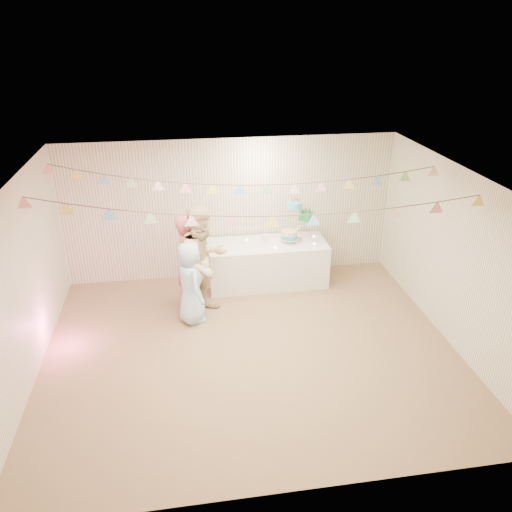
{
  "coord_description": "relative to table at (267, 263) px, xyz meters",
  "views": [
    {
      "loc": [
        -0.86,
        -6.02,
        4.45
      ],
      "look_at": [
        0.2,
        0.8,
        1.15
      ],
      "focal_mm": 35.0,
      "sensor_mm": 36.0,
      "label": 1
    }
  ],
  "objects": [
    {
      "name": "tealight_1",
      "position": [
        -0.35,
        0.18,
        0.41
      ],
      "size": [
        0.04,
        0.04,
        0.03
      ],
      "primitive_type": "cylinder",
      "color": "#FFD88C",
      "rests_on": "table"
    },
    {
      "name": "cake_bottom",
      "position": [
        0.4,
        -0.01,
        0.44
      ],
      "size": [
        0.31,
        0.31,
        0.15
      ],
      "primitive_type": null,
      "color": "#2993C1",
      "rests_on": "cake_stand"
    },
    {
      "name": "front_wall",
      "position": [
        -0.6,
        -4.52,
        0.9
      ],
      "size": [
        6.0,
        6.0,
        0.0
      ],
      "primitive_type": "plane",
      "color": "white",
      "rests_on": "ground"
    },
    {
      "name": "cake_stand",
      "position": [
        0.55,
        0.05,
        0.74
      ],
      "size": [
        0.69,
        0.41,
        0.77
      ],
      "primitive_type": null,
      "color": "silver",
      "rests_on": "table"
    },
    {
      "name": "ceiling",
      "position": [
        -0.6,
        -2.02,
        2.2
      ],
      "size": [
        6.0,
        6.0,
        0.0
      ],
      "primitive_type": "plane",
      "color": "silver",
      "rests_on": "ground"
    },
    {
      "name": "cake_top_tier",
      "position": [
        0.49,
        0.02,
        0.98
      ],
      "size": [
        0.25,
        0.25,
        0.19
      ],
      "primitive_type": null,
      "color": "#40ABCA",
      "rests_on": "cake_stand"
    },
    {
      "name": "tealight_2",
      "position": [
        0.1,
        -0.22,
        0.41
      ],
      "size": [
        0.04,
        0.04,
        0.03
      ],
      "primitive_type": "cylinder",
      "color": "#FFD88C",
      "rests_on": "table"
    },
    {
      "name": "posy",
      "position": [
        -0.04,
        0.05,
        0.43
      ],
      "size": [
        0.14,
        0.14,
        0.17
      ],
      "primitive_type": null,
      "color": "white",
      "rests_on": "table"
    },
    {
      "name": "back_wall",
      "position": [
        -0.6,
        0.48,
        0.9
      ],
      "size": [
        6.0,
        6.0,
        0.0
      ],
      "primitive_type": "plane",
      "color": "white",
      "rests_on": "ground"
    },
    {
      "name": "platter",
      "position": [
        -0.51,
        -0.05,
        0.36
      ],
      "size": [
        0.33,
        0.33,
        0.02
      ],
      "primitive_type": "cylinder",
      "color": "white",
      "rests_on": "table"
    },
    {
      "name": "person_adult_b",
      "position": [
        -1.19,
        -0.87,
        0.55
      ],
      "size": [
        1.17,
        1.12,
        1.9
      ],
      "primitive_type": "imported",
      "rotation": [
        0.0,
        0.0,
        0.63
      ],
      "color": "tan",
      "rests_on": "floor"
    },
    {
      "name": "person_adult_a",
      "position": [
        -1.42,
        -0.57,
        0.42
      ],
      "size": [
        0.43,
        0.62,
        1.64
      ],
      "primitive_type": "imported",
      "rotation": [
        0.0,
        0.0,
        1.51
      ],
      "color": "#C06465",
      "rests_on": "floor"
    },
    {
      "name": "floor",
      "position": [
        -0.6,
        -2.02,
        -0.4
      ],
      "size": [
        6.0,
        6.0,
        0.0
      ],
      "primitive_type": "plane",
      "color": "#7E6144",
      "rests_on": "ground"
    },
    {
      "name": "table",
      "position": [
        0.0,
        0.0,
        0.0
      ],
      "size": [
        2.13,
        0.85,
        0.8
      ],
      "primitive_type": "cube",
      "color": "white",
      "rests_on": "floor"
    },
    {
      "name": "tealight_3",
      "position": [
        0.35,
        0.22,
        0.41
      ],
      "size": [
        0.04,
        0.04,
        0.03
      ],
      "primitive_type": "cylinder",
      "color": "#FFD88C",
      "rests_on": "table"
    },
    {
      "name": "tealight_4",
      "position": [
        0.82,
        -0.18,
        0.41
      ],
      "size": [
        0.04,
        0.04,
        0.03
      ],
      "primitive_type": "cylinder",
      "color": "#FFD88C",
      "rests_on": "table"
    },
    {
      "name": "left_wall",
      "position": [
        -3.6,
        -2.02,
        0.9
      ],
      "size": [
        5.0,
        5.0,
        0.0
      ],
      "primitive_type": "plane",
      "color": "white",
      "rests_on": "ground"
    },
    {
      "name": "tealight_0",
      "position": [
        -0.8,
        -0.15,
        0.41
      ],
      "size": [
        0.04,
        0.04,
        0.03
      ],
      "primitive_type": "cylinder",
      "color": "#FFD88C",
      "rests_on": "table"
    },
    {
      "name": "tealight_5",
      "position": [
        0.9,
        0.15,
        0.41
      ],
      "size": [
        0.04,
        0.04,
        0.03
      ],
      "primitive_type": "cylinder",
      "color": "#FFD88C",
      "rests_on": "table"
    },
    {
      "name": "person_child",
      "position": [
        -1.41,
        -1.06,
        0.29
      ],
      "size": [
        0.59,
        0.76,
        1.38
      ],
      "primitive_type": "imported",
      "rotation": [
        0.0,
        0.0,
        1.82
      ],
      "color": "#A9D3EF",
      "rests_on": "floor"
    },
    {
      "name": "cake_middle",
      "position": [
        0.73,
        0.14,
        0.71
      ],
      "size": [
        0.27,
        0.27,
        0.22
      ],
      "primitive_type": null,
      "color": "#1B7F31",
      "rests_on": "cake_stand"
    },
    {
      "name": "right_wall",
      "position": [
        2.4,
        -2.02,
        0.9
      ],
      "size": [
        5.0,
        5.0,
        0.0
      ],
      "primitive_type": "plane",
      "color": "white",
      "rests_on": "ground"
    },
    {
      "name": "bunting_front",
      "position": [
        -0.6,
        -2.22,
        1.92
      ],
      "size": [
        5.6,
        0.9,
        0.36
      ],
      "primitive_type": null,
      "color": "#72A5E5",
      "rests_on": "ceiling"
    },
    {
      "name": "bunting_back",
      "position": [
        -0.6,
        -0.92,
        1.95
      ],
      "size": [
        5.6,
        1.1,
        0.4
      ],
      "primitive_type": null,
      "color": "pink",
      "rests_on": "ceiling"
    }
  ]
}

